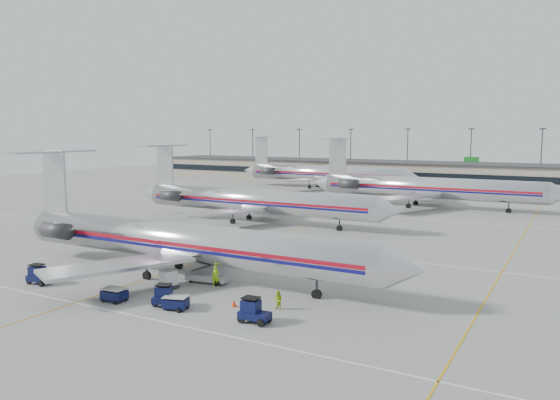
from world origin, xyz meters
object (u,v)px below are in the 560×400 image
Objects in this scene: belt_loader at (208,276)px; jet_foreground at (178,241)px; uld_container at (168,279)px; tug_center at (165,296)px; jet_second_row at (252,200)px.

jet_foreground is at bearing 164.14° from belt_loader.
jet_foreground is 5.00m from uld_container.
tug_center is 1.34× the size of uld_container.
jet_foreground reaches higher than tug_center.
tug_center is (5.11, -7.95, -2.72)m from jet_foreground.
jet_second_row is 42.18m from tug_center.
belt_loader reaches higher than tug_center.
jet_second_row is at bearing 126.51° from uld_container.
belt_loader reaches higher than uld_container.
jet_second_row is at bearing 109.23° from jet_foreground.
jet_foreground is at bearing -70.77° from jet_second_row.
belt_loader is (2.11, 3.25, -0.16)m from uld_container.
tug_center is at bearing -67.76° from jet_second_row.
belt_loader is at bearing 76.73° from tug_center.
jet_foreground is 18.60× the size of tug_center.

